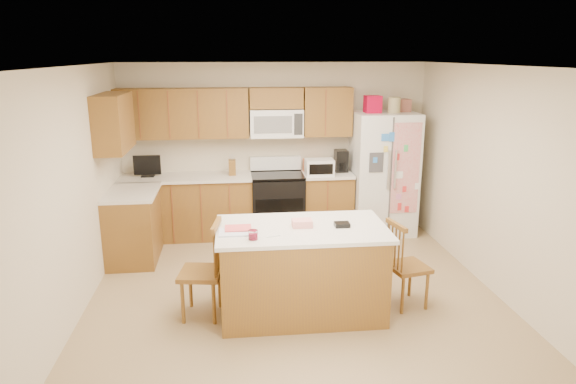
{
  "coord_description": "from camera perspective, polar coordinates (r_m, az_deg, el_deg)",
  "views": [
    {
      "loc": [
        -0.67,
        -5.33,
        2.62
      ],
      "look_at": [
        -0.02,
        0.35,
        1.07
      ],
      "focal_mm": 32.0,
      "sensor_mm": 36.0,
      "label": 1
    }
  ],
  "objects": [
    {
      "name": "ground",
      "position": [
        5.98,
        0.59,
        -10.86
      ],
      "size": [
        4.5,
        4.5,
        0.0
      ],
      "primitive_type": "plane",
      "color": "#A1815D",
      "rests_on": "ground"
    },
    {
      "name": "room_shell",
      "position": [
        5.5,
        0.63,
        2.76
      ],
      "size": [
        4.6,
        4.6,
        2.52
      ],
      "color": "beige",
      "rests_on": "ground"
    },
    {
      "name": "cabinetry",
      "position": [
        7.33,
        -8.78,
        1.51
      ],
      "size": [
        3.36,
        1.56,
        2.15
      ],
      "color": "brown",
      "rests_on": "ground"
    },
    {
      "name": "stove",
      "position": [
        7.61,
        -1.2,
        -1.24
      ],
      "size": [
        0.76,
        0.65,
        1.13
      ],
      "color": "black",
      "rests_on": "ground"
    },
    {
      "name": "refrigerator",
      "position": [
        7.73,
        10.51,
        2.2
      ],
      "size": [
        0.9,
        0.79,
        2.04
      ],
      "color": "white",
      "rests_on": "ground"
    },
    {
      "name": "island",
      "position": [
        5.33,
        1.49,
        -8.62
      ],
      "size": [
        1.72,
        1.01,
        1.03
      ],
      "color": "brown",
      "rests_on": "ground"
    },
    {
      "name": "windsor_chair_left",
      "position": [
        5.33,
        -9.39,
        -8.78
      ],
      "size": [
        0.47,
        0.49,
        1.01
      ],
      "color": "brown",
      "rests_on": "ground"
    },
    {
      "name": "windsor_chair_back",
      "position": [
        5.91,
        0.29,
        -6.73
      ],
      "size": [
        0.45,
        0.43,
        0.88
      ],
      "color": "brown",
      "rests_on": "ground"
    },
    {
      "name": "windsor_chair_right",
      "position": [
        5.62,
        12.95,
        -8.05
      ],
      "size": [
        0.46,
        0.48,
        0.94
      ],
      "color": "brown",
      "rests_on": "ground"
    }
  ]
}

